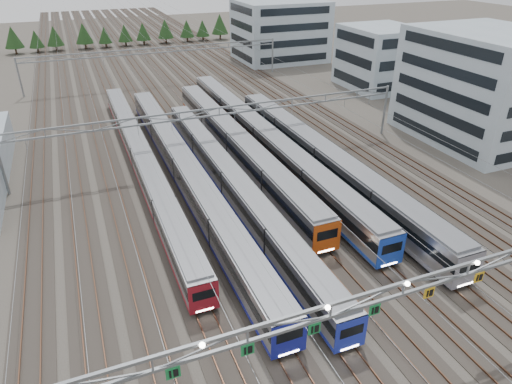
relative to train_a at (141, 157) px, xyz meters
name	(u,v)px	position (x,y,z in m)	size (l,w,h in m)	color
ground	(389,365)	(11.25, -40.57, -1.95)	(400.00, 400.00, 0.00)	#47423A
track_bed	(147,63)	(11.25, 59.43, -0.46)	(54.00, 260.00, 5.42)	#2D2823
train_a	(141,157)	(0.00, 0.00, 0.00)	(2.62, 61.38, 3.41)	black
train_b	(185,169)	(4.50, -6.30, 0.19)	(2.90, 62.38, 3.78)	black
train_c	(232,182)	(9.00, -11.87, 0.07)	(2.72, 53.68, 3.54)	black
train_d	(237,144)	(13.50, -1.12, 0.31)	(3.09, 52.23, 4.03)	black
train_e	(263,138)	(18.00, -0.08, 0.27)	(3.03, 62.61, 3.95)	black
train_f	(324,159)	(22.50, -10.64, 0.34)	(3.13, 51.50, 4.09)	black
gantry_near	(404,292)	(11.20, -40.69, 5.13)	(56.36, 0.61, 8.08)	gray
gantry_mid	(219,118)	(11.25, -0.57, 4.43)	(56.36, 0.36, 8.00)	gray
gantry_far	(156,55)	(11.25, 44.43, 4.43)	(56.36, 0.36, 8.00)	gray
depot_bldg_south	(486,87)	(52.18, -7.65, 6.34)	(18.00, 22.00, 16.59)	#95A9B2
depot_bldg_mid	(380,57)	(55.40, 23.68, 4.39)	(14.00, 16.00, 12.68)	#95A9B2
depot_bldg_north	(280,31)	(46.74, 56.65, 5.59)	(22.00, 18.00, 15.09)	#95A9B2
treeline	(124,32)	(10.35, 91.54, 2.28)	(93.80, 5.60, 7.02)	#332114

